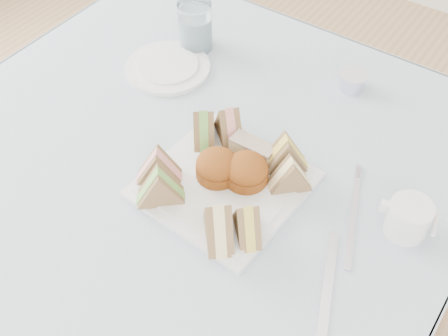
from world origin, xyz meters
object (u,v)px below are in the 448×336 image
Objects in this scene: table at (195,263)px; serving_plate at (224,184)px; water_glass at (195,26)px; creamer_jug at (408,218)px.

table is 3.45× the size of serving_plate.
water_glass reaches higher than table.
table is at bearing 177.08° from creamer_jug.
water_glass is (-0.29, 0.31, 0.05)m from serving_plate.
table is 0.58m from creamer_jug.
creamer_jug is (0.59, -0.21, -0.02)m from water_glass.
water_glass is at bearing 123.92° from table.
water_glass is 0.63m from creamer_jug.
table is 12.61× the size of creamer_jug.
creamer_jug is at bearing 10.22° from table.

